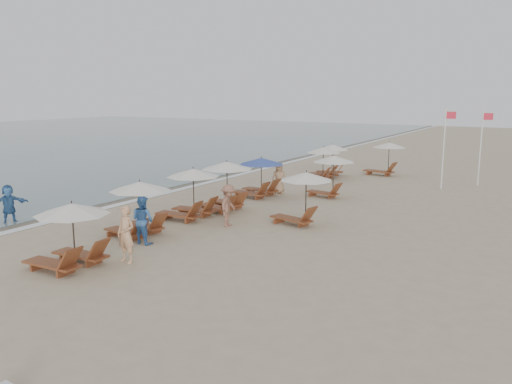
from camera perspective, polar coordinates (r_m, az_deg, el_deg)
The scene contains 20 objects.
ground at distance 16.30m, azimuth 1.14°, elevation -8.75°, with size 160.00×160.00×0.00m, color tan.
wet_sand_band at distance 31.27m, azimuth -9.97°, elevation 0.55°, with size 3.20×140.00×0.01m, color #6B5E4C.
foam_line at distance 30.45m, azimuth -8.10°, elevation 0.35°, with size 0.50×140.00×0.02m, color white.
lounger_station_0 at distance 17.39m, azimuth -19.85°, elevation -4.47°, with size 2.64×2.32×2.11m.
lounger_station_1 at distance 20.61m, azimuth -12.94°, elevation -1.58°, with size 2.59×2.34×2.14m.
lounger_station_2 at distance 23.03m, azimuth -7.35°, elevation -0.23°, with size 2.70×2.33×2.25m.
lounger_station_3 at distance 24.49m, azimuth -3.57°, elevation 0.87°, with size 2.63×2.41×2.33m.
lounger_station_4 at distance 27.79m, azimuth 0.16°, elevation 1.71°, with size 2.74×2.43×2.10m.
lounger_station_5 at distance 33.60m, azimuth 7.00°, elevation 3.13°, with size 2.58×2.23×2.09m.
lounger_station_6 at distance 35.01m, azimuth 8.05°, elevation 3.51°, with size 2.43×2.13×2.14m.
inland_station_0 at distance 21.82m, azimuth 4.87°, elevation 0.03°, with size 2.67×2.24×2.22m.
inland_station_1 at distance 27.88m, azimuth 8.06°, elevation 2.38°, with size 2.60×2.24×2.22m.
inland_station_2 at distance 36.18m, azimuth 13.88°, elevation 3.87°, with size 2.81×2.24×2.22m.
beachgoer_near at distance 17.45m, azimuth -14.07°, elevation -4.49°, with size 0.70×0.46×1.91m, color tan.
beachgoer_mid_a at distance 19.51m, azimuth -12.31°, elevation -2.99°, with size 0.87×0.68×1.79m, color #3765A5.
beachgoer_mid_b at distance 21.54m, azimuth -3.04°, elevation -1.50°, with size 1.14×0.66×1.77m, color brown.
beachgoer_far_b at distance 28.75m, azimuth 2.54°, elevation 1.54°, with size 0.84×0.55×1.72m, color #A47C59.
waterline_walker at distance 24.52m, azimuth -25.47°, elevation -1.18°, with size 1.53×0.49×1.65m, color #2E578A.
flag_pole_near at distance 31.62m, azimuth 19.95°, elevation 4.88°, with size 0.59×0.08×4.65m.
flag_pole_far at distance 33.82m, azimuth 23.47°, elevation 4.87°, with size 0.60×0.08×4.53m.
Camera 1 is at (7.49, -13.43, 5.43)m, focal length 36.51 mm.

